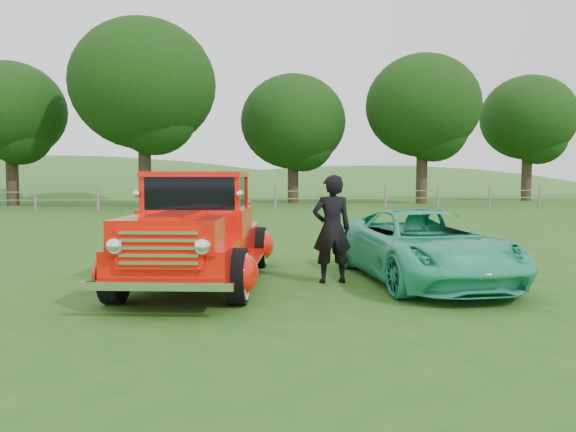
{
  "coord_description": "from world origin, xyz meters",
  "views": [
    {
      "loc": [
        -0.48,
        -7.29,
        1.7
      ],
      "look_at": [
        0.72,
        1.2,
        1.1
      ],
      "focal_mm": 35.0,
      "sensor_mm": 36.0,
      "label": 1
    }
  ],
  "objects": [
    {
      "name": "ground",
      "position": [
        0.0,
        0.0,
        0.0
      ],
      "size": [
        140.0,
        140.0,
        0.0
      ],
      "primitive_type": "plane",
      "color": "#224F15",
      "rests_on": "ground"
    },
    {
      "name": "distant_hills",
      "position": [
        -4.08,
        59.46,
        -4.55
      ],
      "size": [
        116.0,
        60.0,
        18.0
      ],
      "color": "#326926",
      "rests_on": "ground"
    },
    {
      "name": "fence_line",
      "position": [
        0.0,
        22.0,
        0.6
      ],
      "size": [
        48.0,
        0.12,
        1.2
      ],
      "color": "slate",
      "rests_on": "ground"
    },
    {
      "name": "tree_mid_west",
      "position": [
        -12.0,
        28.0,
        5.55
      ],
      "size": [
        6.4,
        6.4,
        8.46
      ],
      "color": "black",
      "rests_on": "ground"
    },
    {
      "name": "tree_near_west",
      "position": [
        -4.0,
        25.0,
        6.8
      ],
      "size": [
        8.0,
        8.0,
        10.42
      ],
      "color": "black",
      "rests_on": "ground"
    },
    {
      "name": "tree_near_east",
      "position": [
        5.0,
        29.0,
        5.25
      ],
      "size": [
        6.8,
        6.8,
        8.33
      ],
      "color": "black",
      "rests_on": "ground"
    },
    {
      "name": "tree_mid_east",
      "position": [
        13.0,
        27.0,
        6.17
      ],
      "size": [
        7.2,
        7.2,
        9.44
      ],
      "color": "black",
      "rests_on": "ground"
    },
    {
      "name": "tree_far_east",
      "position": [
        22.0,
        30.0,
        5.86
      ],
      "size": [
        6.6,
        6.6,
        8.86
      ],
      "color": "black",
      "rests_on": "ground"
    },
    {
      "name": "red_pickup",
      "position": [
        -0.65,
        1.75,
        0.8
      ],
      "size": [
        2.88,
        5.22,
        1.78
      ],
      "rotation": [
        0.0,
        0.0,
        -0.18
      ],
      "color": "black",
      "rests_on": "ground"
    },
    {
      "name": "teal_sedan",
      "position": [
        2.96,
        1.35,
        0.58
      ],
      "size": [
        2.04,
        4.24,
        1.17
      ],
      "primitive_type": "imported",
      "rotation": [
        0.0,
        0.0,
        0.02
      ],
      "color": "#2DB487",
      "rests_on": "ground"
    },
    {
      "name": "man",
      "position": [
        1.47,
        1.46,
        0.87
      ],
      "size": [
        0.64,
        0.42,
        1.73
      ],
      "primitive_type": "imported",
      "rotation": [
        0.0,
        0.0,
        3.15
      ],
      "color": "black",
      "rests_on": "ground"
    }
  ]
}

